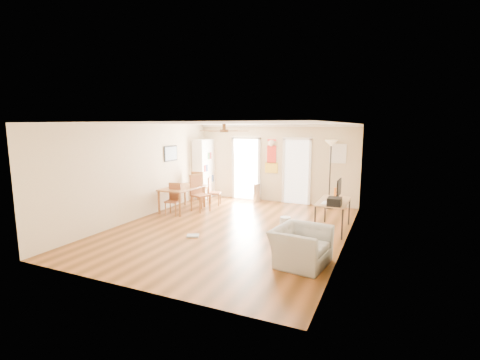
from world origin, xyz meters
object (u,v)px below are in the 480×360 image
at_px(dining_chair_right_b, 201,193).
at_px(torchiere_lamp, 330,175).
at_px(dining_chair_right_a, 215,191).
at_px(printer, 334,202).
at_px(dining_table, 183,199).
at_px(dining_chair_near, 173,199).
at_px(computer_desk, 333,216).
at_px(dining_chair_far, 200,187).
at_px(trash_can, 257,192).
at_px(wastebasket_a, 285,223).
at_px(wastebasket_b, 293,233).
at_px(armchair, 301,246).
at_px(bookshelf, 204,169).

relative_size(dining_chair_right_b, torchiere_lamp, 0.52).
bearing_deg(dining_chair_right_a, printer, -131.27).
xyz_separation_m(dining_table, dining_chair_near, (0.04, -0.57, 0.10)).
bearing_deg(dining_table, computer_desk, -2.59).
xyz_separation_m(dining_chair_near, torchiere_lamp, (3.97, 2.68, 0.61)).
xyz_separation_m(dining_chair_far, trash_can, (1.76, 0.81, -0.21)).
xyz_separation_m(torchiere_lamp, wastebasket_a, (-0.60, -2.71, -0.91)).
bearing_deg(printer, wastebasket_b, -143.68).
height_order(wastebasket_a, wastebasket_b, wastebasket_b).
xyz_separation_m(printer, wastebasket_a, (-1.18, 0.12, -0.68)).
height_order(dining_table, torchiere_lamp, torchiere_lamp).
distance_m(trash_can, printer, 4.13).
xyz_separation_m(dining_chair_right_a, wastebasket_b, (3.27, -2.37, -0.29)).
bearing_deg(computer_desk, armchair, -94.89).
bearing_deg(armchair, computer_desk, 3.02).
xyz_separation_m(computer_desk, armchair, (-0.20, -2.38, -0.03)).
bearing_deg(dining_chair_near, wastebasket_a, -10.21).
relative_size(dining_chair_right_b, wastebasket_a, 3.53).
relative_size(dining_chair_right_a, armchair, 0.85).
xyz_separation_m(dining_chair_right_a, computer_desk, (3.95, -1.24, -0.08)).
relative_size(computer_desk, wastebasket_a, 4.45).
bearing_deg(wastebasket_a, bookshelf, 145.98).
relative_size(dining_chair_right_a, torchiere_lamp, 0.42).
xyz_separation_m(dining_chair_far, torchiere_lamp, (4.16, 0.83, 0.54)).
relative_size(printer, wastebasket_b, 1.11).
distance_m(dining_table, dining_chair_far, 1.31).
bearing_deg(dining_chair_far, dining_chair_right_a, 155.87).
xyz_separation_m(trash_can, armchair, (2.68, -4.68, 0.03)).
bearing_deg(trash_can, printer, -43.34).
bearing_deg(computer_desk, wastebasket_b, -121.25).
bearing_deg(dining_chair_near, armchair, -35.09).
distance_m(dining_table, armchair, 5.02).
distance_m(bookshelf, printer, 5.65).
bearing_deg(trash_can, bookshelf, -176.07).
xyz_separation_m(dining_chair_right_b, torchiere_lamp, (3.47, 1.97, 0.51)).
xyz_separation_m(dining_table, dining_chair_far, (-0.14, 1.29, 0.16)).
bearing_deg(armchair, dining_chair_right_b, 61.89).
bearing_deg(wastebasket_a, dining_table, 170.09).
xyz_separation_m(trash_can, printer, (2.98, -2.81, 0.52)).
bearing_deg(printer, dining_table, 169.22).
height_order(dining_table, dining_chair_right_a, dining_chair_right_a).
bearing_deg(dining_chair_right_b, dining_chair_right_a, 18.44).
xyz_separation_m(dining_chair_far, armchair, (4.44, -3.87, -0.17)).
distance_m(dining_chair_far, wastebasket_a, 4.04).
xyz_separation_m(dining_chair_right_b, wastebasket_b, (3.27, -1.47, -0.39)).
bearing_deg(torchiere_lamp, dining_chair_right_b, -150.35).
relative_size(dining_table, dining_chair_right_b, 1.31).
bearing_deg(armchair, dining_table, 66.89).
distance_m(dining_table, trash_can, 2.65).
relative_size(dining_chair_right_a, wastebasket_a, 2.90).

